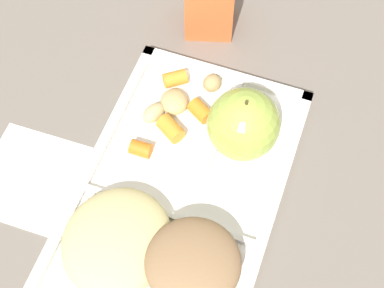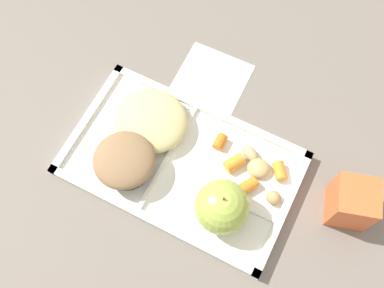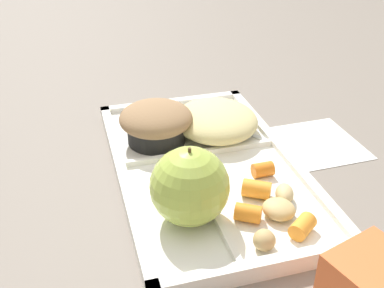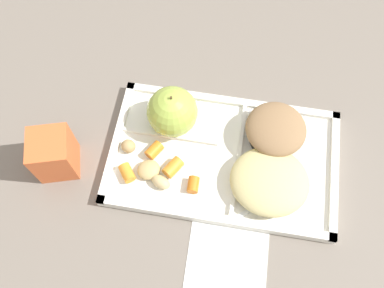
{
  "view_description": "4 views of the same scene",
  "coord_description": "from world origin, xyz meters",
  "px_view_note": "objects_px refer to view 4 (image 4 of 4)",
  "views": [
    {
      "loc": [
        0.27,
        0.12,
        0.66
      ],
      "look_at": [
        -0.05,
        0.0,
        0.05
      ],
      "focal_mm": 56.31,
      "sensor_mm": 36.0,
      "label": 1
    },
    {
      "loc": [
        -0.14,
        0.24,
        0.76
      ],
      "look_at": [
        -0.01,
        -0.02,
        0.05
      ],
      "focal_mm": 43.82,
      "sensor_mm": 36.0,
      "label": 2
    },
    {
      "loc": [
        -0.49,
        0.16,
        0.35
      ],
      "look_at": [
        -0.01,
        0.02,
        0.05
      ],
      "focal_mm": 43.84,
      "sensor_mm": 36.0,
      "label": 3
    },
    {
      "loc": [
        -0.01,
        -0.28,
        0.68
      ],
      "look_at": [
        -0.05,
        -0.0,
        0.05
      ],
      "focal_mm": 39.23,
      "sensor_mm": 36.0,
      "label": 4
    }
  ],
  "objects_px": {
    "green_apple": "(172,112)",
    "bran_muffin": "(275,131)",
    "plastic_fork": "(282,194)",
    "lunch_tray": "(223,158)",
    "milk_carton": "(54,154)"
  },
  "relations": [
    {
      "from": "bran_muffin",
      "to": "plastic_fork",
      "type": "relative_size",
      "value": 0.85
    },
    {
      "from": "bran_muffin",
      "to": "milk_carton",
      "type": "distance_m",
      "value": 0.37
    },
    {
      "from": "lunch_tray",
      "to": "green_apple",
      "type": "height_order",
      "value": "green_apple"
    },
    {
      "from": "green_apple",
      "to": "plastic_fork",
      "type": "height_order",
      "value": "green_apple"
    },
    {
      "from": "lunch_tray",
      "to": "bran_muffin",
      "type": "bearing_deg",
      "value": 31.52
    },
    {
      "from": "bran_muffin",
      "to": "milk_carton",
      "type": "xyz_separation_m",
      "value": [
        -0.36,
        -0.1,
        0.0
      ]
    },
    {
      "from": "green_apple",
      "to": "bran_muffin",
      "type": "height_order",
      "value": "green_apple"
    },
    {
      "from": "green_apple",
      "to": "plastic_fork",
      "type": "xyz_separation_m",
      "value": [
        0.2,
        -0.1,
        -0.04
      ]
    },
    {
      "from": "green_apple",
      "to": "bran_muffin",
      "type": "distance_m",
      "value": 0.18
    },
    {
      "from": "green_apple",
      "to": "bran_muffin",
      "type": "bearing_deg",
      "value": -0.0
    },
    {
      "from": "milk_carton",
      "to": "bran_muffin",
      "type": "bearing_deg",
      "value": -0.5
    },
    {
      "from": "lunch_tray",
      "to": "milk_carton",
      "type": "height_order",
      "value": "milk_carton"
    },
    {
      "from": "plastic_fork",
      "to": "milk_carton",
      "type": "height_order",
      "value": "milk_carton"
    },
    {
      "from": "lunch_tray",
      "to": "plastic_fork",
      "type": "height_order",
      "value": "lunch_tray"
    },
    {
      "from": "green_apple",
      "to": "bran_muffin",
      "type": "relative_size",
      "value": 0.89
    }
  ]
}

